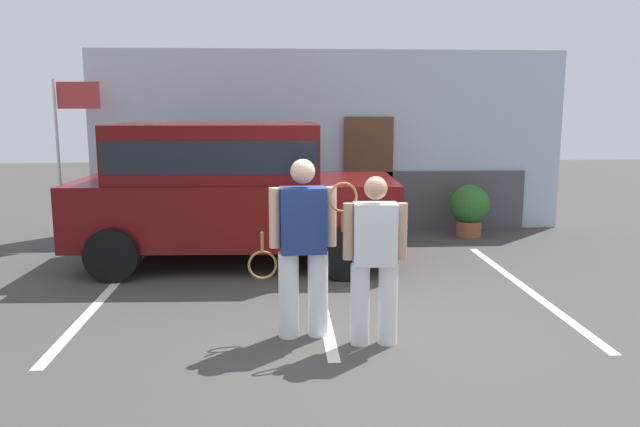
# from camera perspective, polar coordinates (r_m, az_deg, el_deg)

# --- Properties ---
(ground_plane) EXTENTS (40.00, 40.00, 0.00)m
(ground_plane) POSITION_cam_1_polar(r_m,az_deg,el_deg) (6.53, 4.76, -10.89)
(ground_plane) COLOR #423F3D
(parking_stripe_0) EXTENTS (0.12, 4.40, 0.01)m
(parking_stripe_0) POSITION_cam_1_polar(r_m,az_deg,el_deg) (8.18, -19.03, -7.09)
(parking_stripe_0) COLOR silver
(parking_stripe_0) RESTS_ON ground_plane
(parking_stripe_1) EXTENTS (0.12, 4.40, 0.01)m
(parking_stripe_1) POSITION_cam_1_polar(r_m,az_deg,el_deg) (7.90, -0.07, -7.13)
(parking_stripe_1) COLOR silver
(parking_stripe_1) RESTS_ON ground_plane
(parking_stripe_2) EXTENTS (0.12, 4.40, 0.01)m
(parking_stripe_2) POSITION_cam_1_polar(r_m,az_deg,el_deg) (8.48, 18.17, -6.44)
(parking_stripe_2) COLOR silver
(parking_stripe_2) RESTS_ON ground_plane
(house_frontage) EXTENTS (8.69, 0.40, 3.30)m
(house_frontage) POSITION_cam_1_polar(r_m,az_deg,el_deg) (11.67, 0.91, 6.10)
(house_frontage) COLOR silver
(house_frontage) RESTS_ON ground_plane
(parked_suv) EXTENTS (4.67, 2.30, 2.05)m
(parked_suv) POSITION_cam_1_polar(r_m,az_deg,el_deg) (9.20, -8.28, 2.47)
(parked_suv) COLOR #590C0C
(parked_suv) RESTS_ON ground_plane
(tennis_player_man) EXTENTS (0.92, 0.31, 1.80)m
(tennis_player_man) POSITION_cam_1_polar(r_m,az_deg,el_deg) (6.21, -1.60, -3.01)
(tennis_player_man) COLOR white
(tennis_player_man) RESTS_ON ground_plane
(tennis_player_woman) EXTENTS (0.75, 0.28, 1.65)m
(tennis_player_woman) POSITION_cam_1_polar(r_m,az_deg,el_deg) (6.04, 4.95, -4.04)
(tennis_player_woman) COLOR white
(tennis_player_woman) RESTS_ON ground_plane
(potted_plant_by_porch) EXTENTS (0.70, 0.70, 0.92)m
(potted_plant_by_porch) POSITION_cam_1_polar(r_m,az_deg,el_deg) (11.42, 13.44, 0.50)
(potted_plant_by_porch) COLOR #9E5638
(potted_plant_by_porch) RESTS_ON ground_plane
(flag_pole) EXTENTS (0.80, 0.12, 2.75)m
(flag_pole) POSITION_cam_1_polar(r_m,az_deg,el_deg) (11.55, -21.93, 7.20)
(flag_pole) COLOR silver
(flag_pole) RESTS_ON ground_plane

